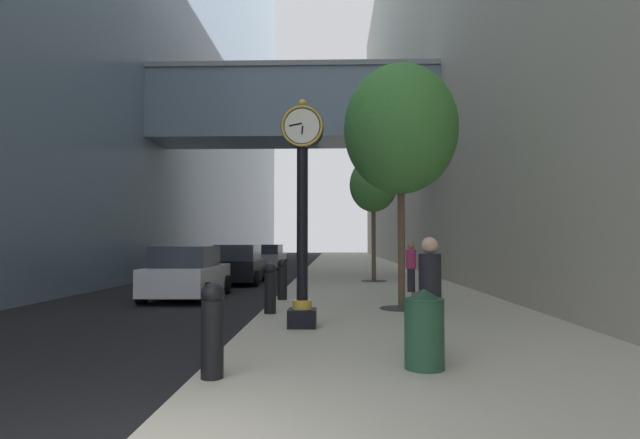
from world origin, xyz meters
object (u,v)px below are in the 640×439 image
(pedestrian_walking, at_px, (430,291))
(street_tree_mid_near, at_px, (373,186))
(street_clock, at_px, (302,201))
(bollard_third, at_px, (270,287))
(bollard_fourth, at_px, (282,278))
(street_tree_near, at_px, (401,130))
(trash_bin, at_px, (424,328))
(car_black_trailing, at_px, (239,265))
(pedestrian_by_clock, at_px, (411,266))
(car_silver_far, at_px, (268,257))
(bollard_nearest, at_px, (213,328))
(car_white_mid, at_px, (188,273))
(car_grey_near, at_px, (234,260))

(pedestrian_walking, bearing_deg, street_tree_mid_near, 89.03)
(street_clock, bearing_deg, bollard_third, 114.81)
(bollard_fourth, distance_m, pedestrian_walking, 7.46)
(street_clock, distance_m, street_tree_near, 4.14)
(trash_bin, height_order, car_black_trailing, car_black_trailing)
(car_black_trailing, bearing_deg, street_tree_near, -57.24)
(street_clock, distance_m, bollard_third, 2.78)
(pedestrian_by_clock, bearing_deg, bollard_third, -128.11)
(bollard_fourth, relative_size, pedestrian_walking, 0.67)
(street_tree_mid_near, bearing_deg, bollard_fourth, -114.56)
(car_silver_far, bearing_deg, car_black_trailing, -88.80)
(bollard_fourth, bearing_deg, bollard_nearest, -90.00)
(car_white_mid, bearing_deg, street_tree_near, -27.50)
(bollard_fourth, height_order, trash_bin, bollard_fourth)
(street_tree_near, xyz_separation_m, street_tree_mid_near, (0.00, 8.85, -0.43))
(bollard_fourth, distance_m, car_white_mid, 3.47)
(street_clock, xyz_separation_m, car_black_trailing, (-3.47, 11.77, -1.80))
(street_clock, relative_size, pedestrian_by_clock, 2.74)
(pedestrian_walking, bearing_deg, pedestrian_by_clock, 83.08)
(bollard_nearest, distance_m, street_tree_mid_near, 16.05)
(car_white_mid, bearing_deg, street_tree_mid_near, 41.12)
(bollard_fourth, distance_m, car_black_trailing, 7.56)
(street_clock, relative_size, pedestrian_walking, 2.60)
(pedestrian_walking, xyz_separation_m, car_grey_near, (-6.98, 20.07, -0.27))
(bollard_third, distance_m, pedestrian_by_clock, 6.59)
(pedestrian_by_clock, xyz_separation_m, car_black_trailing, (-6.67, 4.71, -0.19))
(pedestrian_walking, bearing_deg, street_clock, 133.77)
(bollard_fourth, xyz_separation_m, car_black_trailing, (-2.61, 7.10, 0.06))
(car_grey_near, xyz_separation_m, car_silver_far, (1.19, 5.33, 0.00))
(bollard_nearest, xyz_separation_m, car_black_trailing, (-2.61, 15.49, 0.06))
(pedestrian_walking, height_order, car_grey_near, pedestrian_walking)
(pedestrian_walking, relative_size, car_silver_far, 0.42)
(bollard_nearest, height_order, car_black_trailing, car_black_trailing)
(trash_bin, relative_size, car_white_mid, 0.24)
(bollard_fourth, bearing_deg, pedestrian_walking, -66.71)
(street_tree_near, relative_size, trash_bin, 5.87)
(street_clock, xyz_separation_m, bollard_fourth, (-0.87, 4.67, -1.86))
(car_silver_far, height_order, car_black_trailing, car_black_trailing)
(street_tree_near, distance_m, car_black_trailing, 11.36)
(bollard_nearest, bearing_deg, street_clock, 76.88)
(car_white_mid, bearing_deg, trash_bin, -57.76)
(street_tree_near, relative_size, car_silver_far, 1.50)
(street_tree_near, height_order, pedestrian_by_clock, street_tree_near)
(car_silver_far, bearing_deg, trash_bin, -78.19)
(street_clock, distance_m, bollard_nearest, 4.25)
(pedestrian_walking, distance_m, car_grey_near, 21.25)
(bollard_fourth, height_order, car_black_trailing, car_black_trailing)
(pedestrian_walking, xyz_separation_m, car_black_trailing, (-5.55, 13.94, -0.24))
(bollard_nearest, xyz_separation_m, car_grey_near, (-4.03, 21.62, 0.04))
(bollard_third, relative_size, car_white_mid, 0.27)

